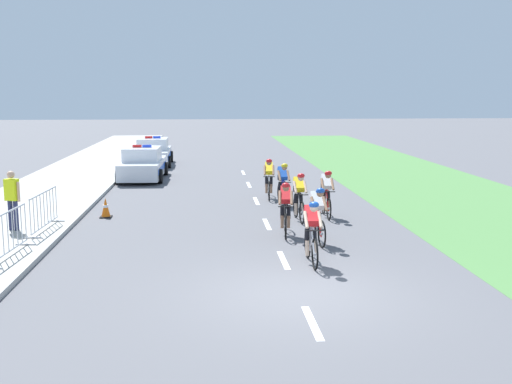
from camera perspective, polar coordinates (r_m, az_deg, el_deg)
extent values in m
plane|color=#56565B|center=(12.24, 4.04, -9.47)|extent=(160.00, 160.00, 0.00)
cube|color=#A3A099|center=(26.48, -18.07, 0.43)|extent=(4.39, 60.00, 0.12)
cube|color=#9E9E99|center=(26.07, -13.55, 0.51)|extent=(0.16, 60.00, 0.13)
cube|color=#4C7F42|center=(27.39, 15.31, 0.72)|extent=(7.00, 60.00, 0.01)
cube|color=white|center=(10.80, 5.30, -12.10)|extent=(0.14, 1.60, 0.01)
cube|color=white|center=(14.55, 2.59, -6.39)|extent=(0.14, 1.60, 0.01)
cube|color=white|center=(18.41, 1.03, -3.03)|extent=(0.14, 1.60, 0.01)
cube|color=white|center=(22.32, 0.02, -0.84)|extent=(0.14, 1.60, 0.01)
cube|color=white|center=(26.26, -0.68, 0.69)|extent=(0.14, 1.60, 0.01)
cube|color=white|center=(30.21, -1.20, 1.83)|extent=(0.14, 1.60, 0.01)
torus|color=black|center=(13.73, 5.54, -5.83)|extent=(0.04, 0.72, 0.72)
cylinder|color=#99999E|center=(13.73, 5.54, -5.83)|extent=(0.06, 0.06, 0.06)
torus|color=black|center=(14.69, 4.86, -4.82)|extent=(0.04, 0.72, 0.72)
cylinder|color=#99999E|center=(14.69, 4.86, -4.82)|extent=(0.06, 0.06, 0.06)
cylinder|color=silver|center=(14.04, 5.26, -3.23)|extent=(0.04, 0.55, 0.04)
cylinder|color=silver|center=(13.94, 5.36, -4.69)|extent=(0.04, 0.48, 0.63)
cylinder|color=silver|center=(14.30, 5.10, -4.25)|extent=(0.04, 0.04, 0.65)
cylinder|color=black|center=(13.70, 5.50, -3.63)|extent=(0.42, 0.03, 0.03)
cube|color=black|center=(14.22, 5.12, -2.90)|extent=(0.10, 0.22, 0.05)
cube|color=red|center=(14.06, 5.22, -2.21)|extent=(0.28, 0.55, 0.44)
cube|color=black|center=(14.20, 5.13, -2.75)|extent=(0.28, 0.20, 0.18)
cylinder|color=black|center=(14.24, 5.50, -4.14)|extent=(0.11, 0.22, 0.40)
cylinder|color=beige|center=(14.23, 5.54, -5.25)|extent=(0.09, 0.15, 0.36)
cylinder|color=black|center=(14.21, 4.79, -4.16)|extent=(0.11, 0.17, 0.40)
cylinder|color=beige|center=(14.20, 4.82, -5.27)|extent=(0.09, 0.12, 0.36)
cylinder|color=beige|center=(13.89, 6.02, -2.57)|extent=(0.08, 0.40, 0.35)
cylinder|color=beige|center=(13.83, 4.71, -2.60)|extent=(0.08, 0.40, 0.35)
sphere|color=beige|center=(13.72, 5.45, -1.48)|extent=(0.19, 0.19, 0.19)
ellipsoid|color=blue|center=(13.70, 5.46, -1.22)|extent=(0.23, 0.31, 0.24)
torus|color=black|center=(15.67, 6.19, -3.94)|extent=(0.10, 0.73, 0.72)
cylinder|color=#99999E|center=(15.67, 6.19, -3.94)|extent=(0.06, 0.06, 0.06)
torus|color=black|center=(16.61, 5.28, -3.16)|extent=(0.10, 0.73, 0.72)
cylinder|color=#99999E|center=(16.61, 5.28, -3.16)|extent=(0.06, 0.06, 0.06)
cylinder|color=#B21919|center=(15.98, 5.80, -1.70)|extent=(0.08, 0.55, 0.04)
cylinder|color=#B21919|center=(15.88, 5.94, -2.96)|extent=(0.08, 0.48, 0.63)
cylinder|color=#B21919|center=(16.23, 5.60, -2.62)|extent=(0.04, 0.04, 0.65)
cylinder|color=black|center=(15.65, 6.13, -2.01)|extent=(0.42, 0.06, 0.03)
cube|color=black|center=(16.16, 5.62, -1.42)|extent=(0.12, 0.23, 0.05)
cube|color=white|center=(16.01, 5.74, -0.80)|extent=(0.32, 0.56, 0.47)
cube|color=black|center=(16.15, 5.63, -1.29)|extent=(0.30, 0.22, 0.18)
cylinder|color=black|center=(16.19, 5.96, -2.51)|extent=(0.13, 0.23, 0.40)
cylinder|color=#9E7051|center=(16.17, 6.02, -3.48)|extent=(0.10, 0.16, 0.36)
cylinder|color=black|center=(16.14, 5.35, -2.53)|extent=(0.12, 0.18, 0.40)
cylinder|color=#9E7051|center=(16.12, 5.40, -3.51)|extent=(0.10, 0.13, 0.36)
cylinder|color=#9E7051|center=(15.85, 6.50, -1.10)|extent=(0.11, 0.41, 0.35)
cylinder|color=#9E7051|center=(15.77, 5.38, -1.13)|extent=(0.11, 0.41, 0.35)
sphere|color=#9E7051|center=(15.68, 6.04, -0.13)|extent=(0.19, 0.19, 0.19)
ellipsoid|color=blue|center=(15.66, 6.05, 0.10)|extent=(0.25, 0.33, 0.24)
torus|color=black|center=(16.49, 2.80, -3.22)|extent=(0.13, 0.72, 0.72)
cylinder|color=#99999E|center=(16.49, 2.80, -3.22)|extent=(0.07, 0.07, 0.06)
torus|color=black|center=(17.47, 2.75, -2.51)|extent=(0.13, 0.72, 0.72)
cylinder|color=#99999E|center=(17.47, 2.75, -2.51)|extent=(0.07, 0.07, 0.06)
cylinder|color=black|center=(16.82, 2.79, -1.10)|extent=(0.10, 0.55, 0.04)
cylinder|color=black|center=(16.71, 2.79, -2.30)|extent=(0.09, 0.48, 0.63)
cylinder|color=black|center=(17.08, 2.77, -1.98)|extent=(0.04, 0.04, 0.65)
cylinder|color=black|center=(16.48, 2.81, -1.39)|extent=(0.42, 0.08, 0.03)
cube|color=black|center=(17.01, 2.78, -0.85)|extent=(0.12, 0.23, 0.05)
cube|color=red|center=(16.86, 2.79, -0.25)|extent=(0.34, 0.57, 0.46)
cube|color=black|center=(17.00, 2.78, -0.72)|extent=(0.30, 0.23, 0.18)
cylinder|color=black|center=(17.01, 3.08, -1.89)|extent=(0.13, 0.23, 0.40)
cylinder|color=#9E7051|center=(16.99, 3.08, -2.82)|extent=(0.11, 0.16, 0.36)
cylinder|color=black|center=(17.01, 2.47, -1.89)|extent=(0.13, 0.18, 0.40)
cylinder|color=#9E7051|center=(16.98, 2.47, -2.82)|extent=(0.10, 0.13, 0.36)
cylinder|color=#9E7051|center=(16.66, 3.36, -0.55)|extent=(0.12, 0.41, 0.35)
cylinder|color=#9E7051|center=(16.65, 2.25, -0.54)|extent=(0.12, 0.41, 0.35)
sphere|color=#9E7051|center=(16.52, 2.82, 0.39)|extent=(0.19, 0.19, 0.19)
ellipsoid|color=red|center=(16.50, 2.82, 0.61)|extent=(0.26, 0.34, 0.24)
torus|color=black|center=(18.41, 4.33, -1.92)|extent=(0.07, 0.73, 0.72)
cylinder|color=#99999E|center=(18.41, 4.33, -1.92)|extent=(0.06, 0.06, 0.06)
torus|color=black|center=(19.37, 3.75, -1.35)|extent=(0.07, 0.73, 0.72)
cylinder|color=#99999E|center=(19.37, 3.75, -1.35)|extent=(0.06, 0.06, 0.06)
cylinder|color=black|center=(18.75, 4.08, -0.04)|extent=(0.06, 0.55, 0.04)
cylinder|color=black|center=(18.63, 4.17, -1.11)|extent=(0.06, 0.48, 0.63)
cylinder|color=black|center=(18.99, 3.95, -0.85)|extent=(0.04, 0.04, 0.65)
cylinder|color=black|center=(18.41, 4.29, -0.28)|extent=(0.42, 0.05, 0.03)
cube|color=black|center=(18.93, 3.96, 0.18)|extent=(0.11, 0.22, 0.05)
cube|color=yellow|center=(18.78, 4.04, 0.72)|extent=(0.30, 0.56, 0.44)
cube|color=black|center=(18.92, 3.97, 0.29)|extent=(0.29, 0.21, 0.18)
cylinder|color=black|center=(18.94, 4.25, -0.75)|extent=(0.12, 0.23, 0.40)
cylinder|color=beige|center=(18.91, 4.29, -1.58)|extent=(0.10, 0.16, 0.36)
cylinder|color=black|center=(18.91, 3.72, -0.76)|extent=(0.12, 0.17, 0.40)
cylinder|color=beige|center=(18.88, 3.76, -1.60)|extent=(0.10, 0.13, 0.36)
cylinder|color=beige|center=(18.61, 4.65, 0.48)|extent=(0.09, 0.40, 0.35)
cylinder|color=beige|center=(18.55, 3.68, 0.46)|extent=(0.09, 0.40, 0.35)
sphere|color=beige|center=(18.46, 4.23, 1.32)|extent=(0.19, 0.19, 0.19)
ellipsoid|color=red|center=(18.44, 4.24, 1.52)|extent=(0.24, 0.32, 0.24)
torus|color=black|center=(19.06, 6.84, -1.57)|extent=(0.06, 0.72, 0.72)
cylinder|color=#99999E|center=(19.06, 6.84, -1.57)|extent=(0.06, 0.06, 0.06)
torus|color=black|center=(20.03, 6.33, -1.03)|extent=(0.06, 0.72, 0.72)
cylinder|color=#99999E|center=(20.03, 6.33, -1.03)|extent=(0.06, 0.06, 0.06)
cylinder|color=#B21919|center=(19.41, 6.64, 0.24)|extent=(0.05, 0.55, 0.04)
cylinder|color=#B21919|center=(19.29, 6.71, -0.79)|extent=(0.05, 0.48, 0.63)
cylinder|color=#B21919|center=(19.65, 6.52, -0.54)|extent=(0.04, 0.04, 0.65)
cylinder|color=black|center=(19.07, 6.82, 0.02)|extent=(0.42, 0.04, 0.03)
cube|color=black|center=(19.60, 6.54, 0.45)|extent=(0.10, 0.22, 0.05)
cube|color=white|center=(19.44, 6.61, 0.98)|extent=(0.29, 0.54, 0.47)
cube|color=black|center=(19.58, 6.54, 0.56)|extent=(0.28, 0.21, 0.18)
cylinder|color=black|center=(19.60, 6.81, -0.45)|extent=(0.11, 0.23, 0.40)
cylinder|color=#9E7051|center=(19.57, 6.84, -1.25)|extent=(0.09, 0.16, 0.36)
cylinder|color=black|center=(19.57, 6.29, -0.46)|extent=(0.11, 0.17, 0.40)
cylinder|color=#9E7051|center=(19.54, 6.32, -1.26)|extent=(0.09, 0.12, 0.36)
cylinder|color=#9E7051|center=(19.27, 7.19, 0.74)|extent=(0.08, 0.40, 0.35)
cylinder|color=#9E7051|center=(19.21, 6.25, 0.73)|extent=(0.08, 0.40, 0.35)
sphere|color=#9E7051|center=(19.12, 6.78, 1.56)|extent=(0.19, 0.19, 0.19)
ellipsoid|color=red|center=(19.10, 6.79, 1.75)|extent=(0.24, 0.32, 0.24)
torus|color=black|center=(20.92, 2.79, -0.54)|extent=(0.10, 0.73, 0.72)
cylinder|color=#99999E|center=(20.92, 2.79, -0.54)|extent=(0.06, 0.06, 0.06)
torus|color=black|center=(21.88, 2.24, -0.10)|extent=(0.10, 0.73, 0.72)
cylinder|color=#99999E|center=(21.88, 2.24, -0.10)|extent=(0.06, 0.06, 0.06)
cylinder|color=#1E1E99|center=(21.27, 2.55, 1.09)|extent=(0.08, 0.55, 0.04)
cylinder|color=#1E1E99|center=(21.15, 2.64, 0.16)|extent=(0.08, 0.48, 0.63)
cylinder|color=#1E1E99|center=(21.51, 2.43, 0.37)|extent=(0.04, 0.04, 0.65)
cylinder|color=black|center=(20.93, 2.75, 0.90)|extent=(0.42, 0.06, 0.03)
cube|color=black|center=(21.46, 2.44, 1.27)|extent=(0.12, 0.23, 0.05)
cube|color=blue|center=(21.31, 2.51, 1.76)|extent=(0.32, 0.56, 0.46)
cube|color=black|center=(21.44, 2.45, 1.37)|extent=(0.30, 0.22, 0.18)
cylinder|color=black|center=(21.46, 2.70, 0.45)|extent=(0.13, 0.23, 0.40)
cylinder|color=#9E7051|center=(21.43, 2.74, -0.28)|extent=(0.10, 0.16, 0.36)
cylinder|color=black|center=(21.43, 2.23, 0.44)|extent=(0.12, 0.18, 0.40)
cylinder|color=#9E7051|center=(21.39, 2.27, -0.29)|extent=(0.10, 0.13, 0.36)
cylinder|color=#9E7051|center=(21.14, 3.06, 1.56)|extent=(0.11, 0.41, 0.35)
cylinder|color=#9E7051|center=(21.08, 2.21, 1.54)|extent=(0.11, 0.41, 0.35)
sphere|color=#9E7051|center=(20.99, 2.69, 2.30)|extent=(0.19, 0.19, 0.19)
ellipsoid|color=yellow|center=(20.97, 2.69, 2.47)|extent=(0.26, 0.33, 0.24)
torus|color=black|center=(22.33, 1.24, 0.10)|extent=(0.10, 0.73, 0.72)
cylinder|color=#99999E|center=(22.33, 1.24, 0.10)|extent=(0.06, 0.06, 0.06)
torus|color=black|center=(23.32, 1.19, 0.49)|extent=(0.10, 0.73, 0.72)
cylinder|color=#99999E|center=(23.32, 1.19, 0.49)|extent=(0.06, 0.06, 0.06)
cylinder|color=white|center=(22.70, 1.22, 1.62)|extent=(0.08, 0.55, 0.04)
cylinder|color=white|center=(22.57, 1.23, 0.74)|extent=(0.08, 0.48, 0.63)
cylinder|color=white|center=(22.94, 1.21, 0.93)|extent=(0.04, 0.04, 0.65)
cylinder|color=black|center=(22.36, 1.24, 1.45)|extent=(0.42, 0.06, 0.03)
cube|color=black|center=(22.89, 1.21, 1.79)|extent=(0.12, 0.23, 0.05)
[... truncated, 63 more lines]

